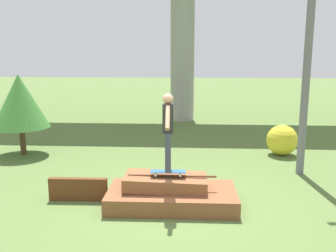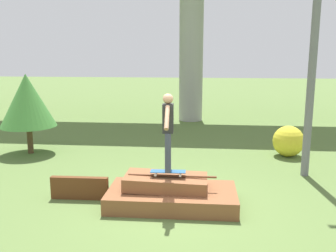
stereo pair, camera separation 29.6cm
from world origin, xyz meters
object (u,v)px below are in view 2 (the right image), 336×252
at_px(skater, 168,127).
at_px(tree_behind_left, 27,101).
at_px(bush_yellow_flowering, 288,141).
at_px(utility_pole, 316,20).
at_px(skateboard, 168,172).

bearing_deg(skater, tree_behind_left, 142.12).
height_order(skater, bush_yellow_flowering, skater).
bearing_deg(bush_yellow_flowering, skater, -128.83).
bearing_deg(utility_pole, tree_behind_left, 170.22).
height_order(skateboard, skater, skater).
height_order(skateboard, tree_behind_left, tree_behind_left).
bearing_deg(utility_pole, skateboard, -145.64).
relative_size(skater, utility_pole, 0.21).
distance_m(skater, utility_pole, 4.71).
bearing_deg(utility_pole, skater, -145.64).
distance_m(skater, bush_yellow_flowering, 5.49).
height_order(skater, tree_behind_left, tree_behind_left).
bearing_deg(tree_behind_left, bush_yellow_flowering, 2.98).
bearing_deg(skateboard, tree_behind_left, 142.12).
relative_size(skater, tree_behind_left, 0.64).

